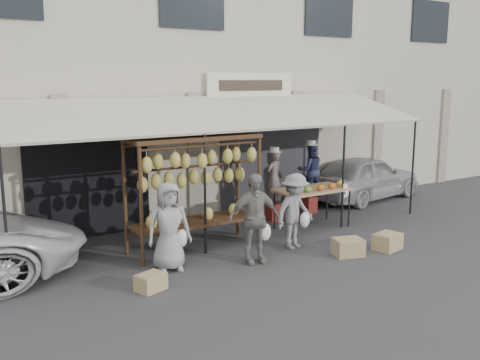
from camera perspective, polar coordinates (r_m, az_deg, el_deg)
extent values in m
plane|color=#2D2D30|center=(9.98, 4.64, -8.58)|extent=(90.00, 90.00, 0.00)
cube|color=#BCB4A3|center=(15.13, -10.37, 11.30)|extent=(24.00, 6.00, 7.00)
cube|color=#232328|center=(13.67, 3.41, 2.08)|extent=(3.00, 0.10, 2.50)
cube|color=black|center=(11.61, -15.80, 0.16)|extent=(2.60, 0.10, 2.50)
cube|color=silver|center=(13.07, 1.12, 10.06)|extent=(2.40, 0.10, 0.60)
cube|color=#BBB59F|center=(11.37, -2.18, 7.20)|extent=(10.00, 2.34, 0.63)
cylinder|color=black|center=(9.00, -23.76, -3.98)|extent=(0.05, 0.05, 2.30)
cylinder|color=black|center=(10.08, -3.76, -1.59)|extent=(0.05, 0.05, 2.30)
cylinder|color=black|center=(12.11, 10.94, 0.31)|extent=(0.05, 0.05, 2.30)
cylinder|color=black|center=(13.77, 17.95, 1.22)|extent=(0.05, 0.05, 2.30)
cylinder|color=#322111|center=(9.51, -10.51, -2.80)|extent=(0.07, 0.07, 2.20)
cylinder|color=#322111|center=(10.67, 2.05, -1.17)|extent=(0.07, 0.07, 2.20)
cylinder|color=#322111|center=(10.24, -12.18, -1.90)|extent=(0.07, 0.07, 2.20)
cylinder|color=#322111|center=(11.32, -0.23, -0.47)|extent=(0.07, 0.07, 2.20)
cube|color=#322111|center=(10.20, -5.02, 4.51)|extent=(2.60, 0.90, 0.07)
cylinder|color=#322111|center=(9.91, -4.08, 3.65)|extent=(2.50, 0.05, 0.05)
cylinder|color=#322111|center=(10.52, -5.89, 4.03)|extent=(2.50, 0.05, 0.05)
cylinder|color=#322111|center=(10.27, -4.97, 1.46)|extent=(2.50, 0.05, 0.05)
cube|color=#322111|center=(10.50, -4.87, -4.47)|extent=(2.50, 0.80, 0.05)
ellipsoid|color=gold|center=(9.48, -9.92, 1.59)|extent=(0.20, 0.18, 0.30)
ellipsoid|color=gold|center=(9.72, -8.77, 1.98)|extent=(0.20, 0.18, 0.30)
ellipsoid|color=gold|center=(9.69, -6.93, 2.13)|extent=(0.20, 0.18, 0.30)
ellipsoid|color=gold|center=(9.95, -5.86, 2.06)|extent=(0.20, 0.18, 0.30)
ellipsoid|color=gold|center=(9.94, -4.06, 2.05)|extent=(0.20, 0.18, 0.30)
ellipsoid|color=gold|center=(10.20, -3.10, 2.46)|extent=(0.20, 0.18, 0.30)
ellipsoid|color=gold|center=(10.20, -1.34, 2.57)|extent=(0.20, 0.18, 0.30)
ellipsoid|color=gold|center=(10.47, -0.47, 2.79)|extent=(0.20, 0.18, 0.30)
ellipsoid|color=gold|center=(10.50, 1.24, 2.74)|extent=(0.20, 0.18, 0.30)
ellipsoid|color=gold|center=(9.89, -10.36, -0.51)|extent=(0.20, 0.18, 0.30)
ellipsoid|color=gold|center=(9.98, -8.97, -0.13)|extent=(0.20, 0.18, 0.30)
ellipsoid|color=gold|center=(10.08, -7.60, 0.05)|extent=(0.20, 0.18, 0.30)
ellipsoid|color=gold|center=(10.20, -6.26, -0.07)|extent=(0.20, 0.18, 0.30)
ellipsoid|color=gold|center=(10.31, -4.95, 0.34)|extent=(0.20, 0.18, 0.30)
ellipsoid|color=gold|center=(10.44, -3.67, 0.21)|extent=(0.20, 0.18, 0.30)
ellipsoid|color=gold|center=(10.56, -2.42, 0.57)|extent=(0.20, 0.18, 0.30)
ellipsoid|color=gold|center=(10.69, -1.20, 0.48)|extent=(0.20, 0.18, 0.30)
ellipsoid|color=gold|center=(10.83, -0.01, 0.62)|extent=(0.20, 0.18, 0.30)
cube|color=tan|center=(12.00, 7.75, -1.02)|extent=(1.70, 0.90, 0.05)
cylinder|color=black|center=(11.35, 5.90, -3.99)|extent=(0.04, 0.04, 0.85)
cylinder|color=black|center=(12.34, 11.55, -2.97)|extent=(0.04, 0.04, 0.85)
cylinder|color=black|center=(11.92, 3.71, -3.24)|extent=(0.04, 0.04, 0.85)
cylinder|color=black|center=(12.86, 9.27, -2.33)|extent=(0.04, 0.04, 0.85)
ellipsoid|color=orange|center=(11.49, 5.67, -1.02)|extent=(0.18, 0.14, 0.14)
ellipsoid|color=#598C33|center=(11.55, 7.23, -0.98)|extent=(0.18, 0.14, 0.14)
ellipsoid|color=#B25919|center=(11.77, 8.59, -0.80)|extent=(0.18, 0.14, 0.14)
ellipsoid|color=#B25919|center=(12.00, 9.77, -0.62)|extent=(0.18, 0.14, 0.14)
ellipsoid|color=gold|center=(12.33, 10.62, -0.34)|extent=(0.18, 0.14, 0.14)
imported|color=#725F5A|center=(12.51, 3.65, 0.31)|extent=(0.52, 0.42, 1.26)
imported|color=navy|center=(13.36, 7.51, 1.05)|extent=(0.78, 0.69, 1.33)
imported|color=#949494|center=(9.37, -7.59, -4.95)|extent=(0.84, 0.62, 1.56)
imported|color=gray|center=(9.64, 1.50, -4.14)|extent=(1.03, 0.61, 1.65)
imported|color=gray|center=(10.55, 5.85, -3.32)|extent=(1.05, 0.72, 1.49)
cube|color=maroon|center=(12.69, 3.61, -3.40)|extent=(0.36, 0.36, 0.41)
cube|color=maroon|center=(13.53, 7.42, -2.59)|extent=(0.36, 0.36, 0.41)
cube|color=tan|center=(10.40, 11.44, -7.03)|extent=(0.63, 0.55, 0.32)
cube|color=tan|center=(10.93, 15.45, -6.35)|extent=(0.60, 0.50, 0.32)
cube|color=tan|center=(8.72, -9.50, -10.69)|extent=(0.53, 0.46, 0.26)
imported|color=#ADAEB3|center=(15.22, 13.14, 0.31)|extent=(3.86, 2.01, 1.25)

